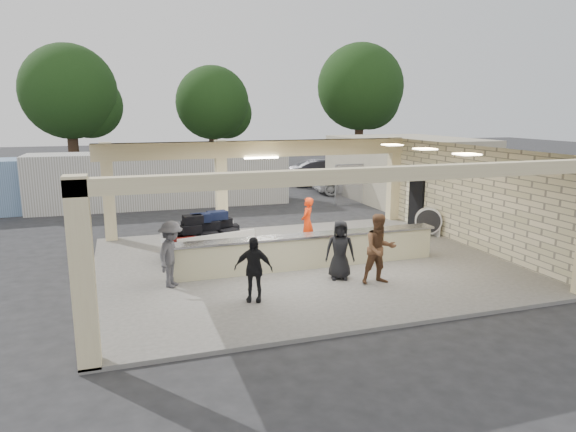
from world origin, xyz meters
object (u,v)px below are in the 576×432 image
object	(u,v)px
passenger_d	(340,250)
luggage_cart	(206,233)
drum_fan	(428,221)
passenger_a	(380,249)
container_white	(162,179)
baggage_counter	(307,251)
car_white_b	(403,172)
baggage_handler	(307,222)
passenger_c	(172,254)
car_dark	(327,173)
passenger_b	(253,269)
car_white_a	(355,181)

from	to	relation	value
passenger_d	luggage_cart	bearing A→B (deg)	155.74
drum_fan	passenger_a	distance (m)	5.87
passenger_a	container_white	size ratio (longest dim) A/B	0.15
baggage_counter	car_white_b	size ratio (longest dim) A/B	1.73
baggage_counter	baggage_handler	bearing A→B (deg)	69.71
drum_fan	car_white_b	world-z (taller)	car_white_b
baggage_counter	passenger_c	size ratio (longest dim) A/B	4.70
luggage_cart	car_dark	bearing A→B (deg)	41.46
luggage_cart	baggage_handler	world-z (taller)	baggage_handler
baggage_handler	passenger_b	distance (m)	5.22
drum_fan	car_white_a	distance (m)	10.95
car_dark	luggage_cart	bearing A→B (deg)	152.60
passenger_a	passenger_c	xyz separation A→B (m)	(-5.24, 1.45, -0.07)
baggage_counter	passenger_a	distance (m)	2.39
drum_fan	baggage_handler	bearing A→B (deg)	-147.62
passenger_d	passenger_b	bearing A→B (deg)	-141.66
container_white	car_dark	bearing A→B (deg)	22.59
drum_fan	car_white_a	bearing A→B (deg)	110.76
luggage_cart	container_white	bearing A→B (deg)	78.71
passenger_a	container_white	bearing A→B (deg)	111.37
car_dark	container_white	world-z (taller)	container_white
passenger_c	container_white	size ratio (longest dim) A/B	0.14
baggage_counter	car_dark	size ratio (longest dim) A/B	1.71
car_white_a	drum_fan	bearing A→B (deg)	175.27
car_white_a	car_white_b	size ratio (longest dim) A/B	1.00
car_white_a	container_white	world-z (taller)	container_white
car_dark	container_white	distance (m)	11.14
passenger_c	passenger_d	distance (m)	4.48
luggage_cart	passenger_d	world-z (taller)	passenger_d
passenger_a	passenger_b	bearing A→B (deg)	-172.83
passenger_a	car_white_b	xyz separation A→B (m)	(10.74, 16.92, -0.29)
luggage_cart	car_dark	size ratio (longest dim) A/B	0.58
passenger_b	passenger_d	bearing A→B (deg)	41.71
baggage_handler	car_white_a	world-z (taller)	baggage_handler
drum_fan	passenger_c	bearing A→B (deg)	-132.08
passenger_a	passenger_c	bearing A→B (deg)	168.33
passenger_c	car_dark	world-z (taller)	passenger_c
passenger_c	passenger_a	bearing A→B (deg)	-74.10
baggage_handler	passenger_b	bearing A→B (deg)	4.73
baggage_handler	car_dark	bearing A→B (deg)	-165.47
passenger_d	car_dark	bearing A→B (deg)	88.61
luggage_cart	container_white	xyz separation A→B (m)	(-0.44, 10.22, 0.41)
baggage_handler	car_white_a	size ratio (longest dim) A/B	0.35
baggage_counter	passenger_c	xyz separation A→B (m)	(-3.93, -0.50, 0.38)
passenger_d	car_white_b	distance (m)	19.95
passenger_b	car_white_a	xyz separation A→B (m)	(9.86, 15.04, -0.22)
baggage_handler	passenger_a	size ratio (longest dim) A/B	0.90
car_white_b	luggage_cart	bearing A→B (deg)	113.69
baggage_counter	drum_fan	distance (m)	5.91
passenger_b	passenger_c	bearing A→B (deg)	160.02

